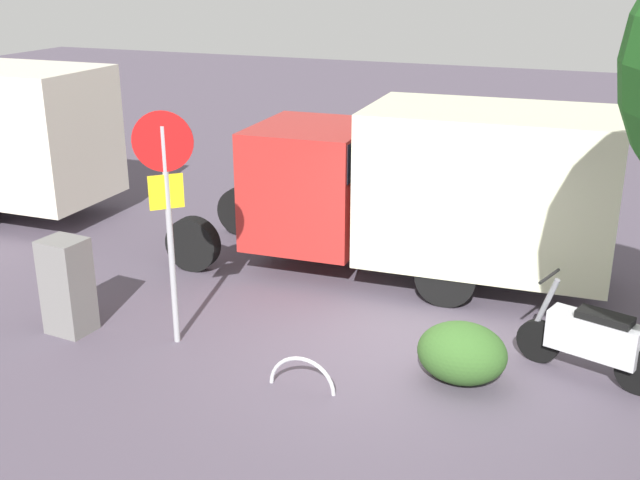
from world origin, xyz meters
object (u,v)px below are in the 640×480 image
(stop_sign, at_px, (167,193))
(bike_rack_hoop, at_px, (302,389))
(box_truck_near, at_px, (424,184))
(motorcycle, at_px, (592,339))
(utility_cabinet, at_px, (67,286))

(stop_sign, bearing_deg, bike_rack_hoop, 166.34)
(bike_rack_hoop, bearing_deg, box_truck_near, -95.72)
(box_truck_near, distance_m, bike_rack_hoop, 4.25)
(box_truck_near, xyz_separation_m, motorcycle, (-2.75, 2.38, -1.03))
(motorcycle, height_order, bike_rack_hoop, motorcycle)
(motorcycle, relative_size, bike_rack_hoop, 2.07)
(motorcycle, height_order, utility_cabinet, utility_cabinet)
(motorcycle, relative_size, stop_sign, 0.56)
(stop_sign, height_order, bike_rack_hoop, stop_sign)
(stop_sign, relative_size, bike_rack_hoop, 3.66)
(utility_cabinet, bearing_deg, box_truck_near, -136.87)
(bike_rack_hoop, bearing_deg, stop_sign, -13.66)
(box_truck_near, relative_size, stop_sign, 2.23)
(motorcycle, distance_m, stop_sign, 5.51)
(box_truck_near, distance_m, stop_sign, 4.25)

